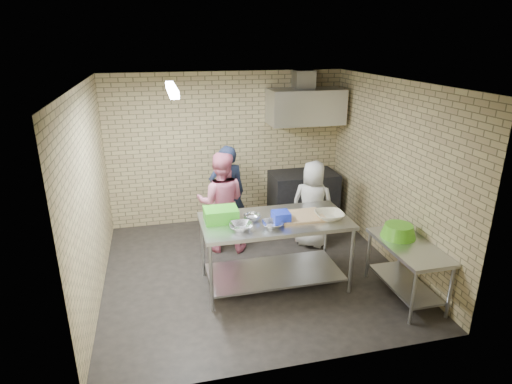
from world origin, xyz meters
TOP-DOWN VIEW (x-y plane):
  - floor at (0.00, 0.00)m, footprint 4.20×4.20m
  - ceiling at (0.00, 0.00)m, footprint 4.20×4.20m
  - back_wall at (0.00, 2.00)m, footprint 4.20×0.06m
  - front_wall at (0.00, -2.00)m, footprint 4.20×0.06m
  - left_wall at (-2.10, 0.00)m, footprint 0.06×4.00m
  - right_wall at (2.10, 0.00)m, footprint 0.06×4.00m
  - prep_table at (0.21, -0.42)m, footprint 1.95×0.97m
  - side_counter at (1.80, -1.10)m, footprint 0.60×1.20m
  - stove at (1.35, 1.65)m, footprint 1.20×0.70m
  - range_hood at (1.35, 1.70)m, footprint 1.30×0.60m
  - hood_duct at (1.35, 1.85)m, footprint 0.35×0.30m
  - wall_shelf at (1.65, 1.89)m, footprint 0.80×0.20m
  - fluorescent_fixture at (-1.00, 0.00)m, footprint 0.10×1.25m
  - green_crate at (-0.49, -0.30)m, footprint 0.43×0.32m
  - blue_tub at (0.26, -0.52)m, footprint 0.22×0.22m
  - cutting_board at (0.56, -0.44)m, footprint 0.60×0.45m
  - mixing_bowl_a at (-0.29, -0.62)m, footprint 0.33×0.33m
  - mixing_bowl_b at (-0.09, -0.37)m, footprint 0.25×0.25m
  - mixing_bowl_c at (0.11, -0.64)m, footprint 0.30×0.30m
  - ceramic_bowl at (0.91, -0.57)m, footprint 0.40×0.40m
  - green_basin at (1.78, -0.85)m, footprint 0.46×0.46m
  - bottle_red at (1.40, 1.89)m, footprint 0.07×0.07m
  - bottle_green at (1.80, 1.89)m, footprint 0.06×0.06m
  - man_navy at (-0.16, 1.17)m, footprint 0.59×0.39m
  - woman_pink at (-0.32, 0.80)m, footprint 0.90×0.78m
  - woman_white at (1.13, 0.60)m, footprint 0.83×0.77m

SIDE VIEW (x-z plane):
  - floor at x=0.00m, z-range 0.00..0.00m
  - side_counter at x=1.80m, z-range 0.00..0.75m
  - stove at x=1.35m, z-range 0.00..0.90m
  - prep_table at x=0.21m, z-range 0.00..0.97m
  - woman_white at x=1.13m, z-range 0.00..1.43m
  - woman_pink at x=-0.32m, z-range 0.00..1.61m
  - man_navy at x=-0.16m, z-range 0.00..1.62m
  - green_basin at x=1.78m, z-range 0.75..0.92m
  - cutting_board at x=0.56m, z-range 0.97..1.01m
  - mixing_bowl_c at x=0.11m, z-range 0.97..1.04m
  - mixing_bowl_b at x=-0.09m, z-range 0.97..1.05m
  - mixing_bowl_a at x=-0.29m, z-range 0.97..1.05m
  - ceramic_bowl at x=0.91m, z-range 0.97..1.07m
  - blue_tub at x=0.26m, z-range 0.97..1.12m
  - green_crate at x=-0.49m, z-range 0.97..1.15m
  - back_wall at x=0.00m, z-range 0.00..2.70m
  - front_wall at x=0.00m, z-range 0.00..2.70m
  - left_wall at x=-2.10m, z-range 0.00..2.70m
  - right_wall at x=2.10m, z-range 0.00..2.70m
  - wall_shelf at x=1.65m, z-range 1.90..1.94m
  - bottle_green at x=1.80m, z-range 1.94..2.09m
  - bottle_red at x=1.40m, z-range 1.94..2.12m
  - range_hood at x=1.35m, z-range 1.80..2.40m
  - hood_duct at x=1.35m, z-range 2.40..2.70m
  - fluorescent_fixture at x=-1.00m, z-range 2.60..2.68m
  - ceiling at x=0.00m, z-range 2.70..2.70m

